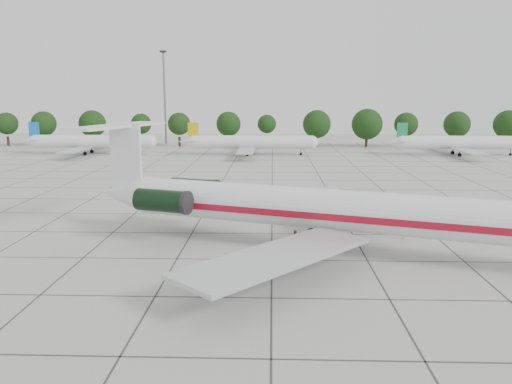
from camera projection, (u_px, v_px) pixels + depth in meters
ground at (272, 234)px, 49.64m from camera, size 260.00×260.00×0.00m
apron_joints at (272, 202)px, 64.35m from camera, size 170.00×170.00×0.02m
main_airliner at (311, 208)px, 44.04m from camera, size 45.09×34.45×10.80m
ground_crew at (403, 231)px, 47.73m from camera, size 0.67×0.63×1.54m
bg_airliner_b at (91, 142)px, 115.40m from camera, size 28.24×27.20×7.40m
bg_airliner_c at (251, 142)px, 113.89m from camera, size 28.24×27.20×7.40m
bg_airliner_d at (460, 143)px, 113.01m from camera, size 28.24×27.20×7.40m
tree_line at (229, 124)px, 132.24m from camera, size 249.86×8.44×10.22m
floodlight_mast at (165, 92)px, 138.11m from camera, size 1.60×1.60×25.45m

